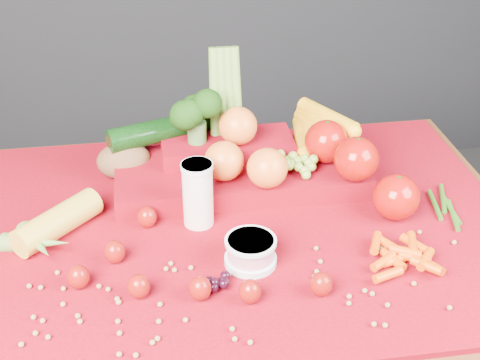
{
  "coord_description": "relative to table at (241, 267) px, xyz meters",
  "views": [
    {
      "loc": [
        -0.16,
        -1.04,
        1.51
      ],
      "look_at": [
        0.0,
        0.02,
        0.85
      ],
      "focal_mm": 50.0,
      "sensor_mm": 36.0,
      "label": 1
    }
  ],
  "objects": [
    {
      "name": "table",
      "position": [
        0.0,
        0.0,
        0.0
      ],
      "size": [
        1.1,
        0.8,
        0.75
      ],
      "color": "#3A210D",
      "rests_on": "ground"
    },
    {
      "name": "red_cloth",
      "position": [
        0.0,
        0.0,
        0.1
      ],
      "size": [
        1.05,
        0.75,
        0.01
      ],
      "primitive_type": "cube",
      "color": "maroon",
      "rests_on": "table"
    },
    {
      "name": "milk_glass",
      "position": [
        -0.08,
        0.02,
        0.18
      ],
      "size": [
        0.06,
        0.06,
        0.13
      ],
      "rotation": [
        0.0,
        0.0,
        -0.2
      ],
      "color": "silver",
      "rests_on": "red_cloth"
    },
    {
      "name": "yogurt_bowl",
      "position": [
        -0.0,
        -0.12,
        0.13
      ],
      "size": [
        0.09,
        0.09,
        0.05
      ],
      "rotation": [
        0.0,
        0.0,
        0.36
      ],
      "color": "silver",
      "rests_on": "red_cloth"
    },
    {
      "name": "strawberry_scatter",
      "position": [
        -0.13,
        -0.15,
        0.13
      ],
      "size": [
        0.44,
        0.28,
        0.05
      ],
      "color": "maroon",
      "rests_on": "red_cloth"
    },
    {
      "name": "dark_grape_cluster",
      "position": [
        -0.08,
        -0.18,
        0.12
      ],
      "size": [
        0.06,
        0.05,
        0.03
      ],
      "primitive_type": null,
      "color": "black",
      "rests_on": "red_cloth"
    },
    {
      "name": "soybean_scatter",
      "position": [
        0.0,
        -0.2,
        0.11
      ],
      "size": [
        0.84,
        0.24,
        0.01
      ],
      "primitive_type": null,
      "color": "olive",
      "rests_on": "red_cloth"
    },
    {
      "name": "corn_ear",
      "position": [
        -0.37,
        -0.01,
        0.13
      ],
      "size": [
        0.25,
        0.26,
        0.06
      ],
      "rotation": [
        0.0,
        0.0,
        0.79
      ],
      "color": "gold",
      "rests_on": "red_cloth"
    },
    {
      "name": "potato",
      "position": [
        -0.22,
        0.21,
        0.15
      ],
      "size": [
        0.12,
        0.08,
        0.08
      ],
      "primitive_type": "ellipsoid",
      "color": "brown",
      "rests_on": "red_cloth"
    },
    {
      "name": "baby_carrot_pile",
      "position": [
        0.27,
        -0.17,
        0.12
      ],
      "size": [
        0.17,
        0.17,
        0.03
      ],
      "primitive_type": null,
      "color": "#CF4407",
      "rests_on": "red_cloth"
    },
    {
      "name": "green_bean_pile",
      "position": [
        0.41,
        -0.01,
        0.11
      ],
      "size": [
        0.14,
        0.12,
        0.01
      ],
      "primitive_type": null,
      "color": "#2A5814",
      "rests_on": "red_cloth"
    },
    {
      "name": "produce_mound",
      "position": [
        0.06,
        0.15,
        0.17
      ],
      "size": [
        0.6,
        0.37,
        0.27
      ],
      "color": "maroon",
      "rests_on": "red_cloth"
    }
  ]
}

